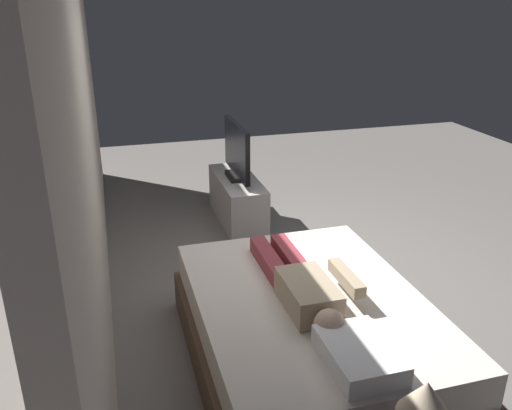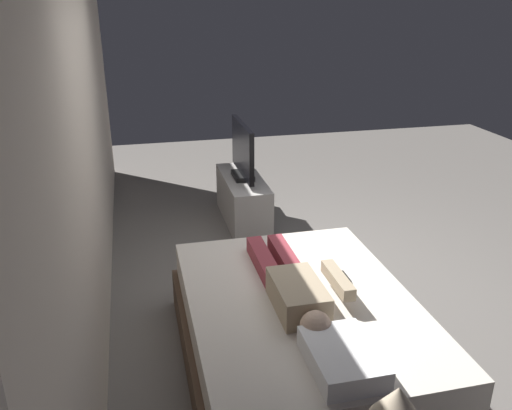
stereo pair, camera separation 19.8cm
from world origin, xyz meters
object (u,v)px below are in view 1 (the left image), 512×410
Objects in this scene: remote at (350,275)px; lamp at (425,400)px; pillow at (359,355)px; tv at (237,152)px; bed at (309,334)px; person at (303,285)px; tv_stand at (237,200)px.

remote is 0.36× the size of lamp.
pillow is 0.55× the size of tv.
bed is 1.59× the size of person.
tv_stand is (2.47, -0.19, -0.37)m from person.
remote is (0.86, -0.36, -0.05)m from pillow.
lamp is at bearing 164.91° from remote.
pillow is 3.20m from tv_stand.
bed is at bearing -123.80° from person.
lamp reaches higher than pillow.
pillow is 1.14× the size of lamp.
tv_stand is at bearing -3.45° from bed.
person is at bearing 0.23° from lamp.
tv is at bearing -4.49° from person.
pillow is at bearing -176.53° from person.
pillow is at bearing 157.24° from remote.
lamp is (-1.48, 0.40, 0.30)m from remote.
person is 1.15× the size of tv_stand.
remote is 1.56m from lamp.
tv reaches higher than tv_stand.
bed is 4.77× the size of lamp.
lamp is at bearing 176.51° from pillow.
remote is 0.17× the size of tv.
pillow is 0.71m from person.
pillow is 0.38× the size of person.
lamp reaches higher than person.
person is (0.71, 0.04, 0.02)m from pillow.
bed is 0.76m from pillow.
tv is at bearing 0.00° from tv_stand.
person is at bearing 175.51° from tv_stand.
person reaches higher than pillow.
pillow reaches higher than remote.
pillow is 3.19m from tv.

